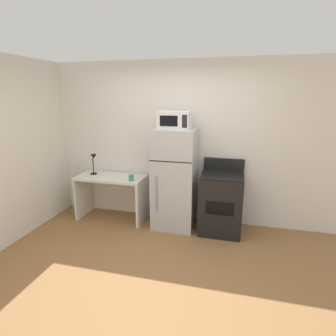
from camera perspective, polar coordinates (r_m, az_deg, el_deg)
ground_plane at (r=3.48m, az=-3.47°, el=-21.38°), size 12.00×12.00×0.00m
wall_back_white at (r=4.52m, az=2.89°, el=5.20°), size 5.00×0.10×2.60m
desk at (r=4.75m, az=-11.62°, el=-4.32°), size 1.13×0.56×0.75m
desk_lamp at (r=4.79m, az=-15.24°, el=1.46°), size 0.14×0.12×0.35m
coffee_mug at (r=4.37m, az=-7.66°, el=-2.01°), size 0.08×0.08×0.09m
refrigerator at (r=4.30m, az=1.40°, el=-2.31°), size 0.64×0.61×1.58m
microwave at (r=4.10m, az=1.41°, el=9.95°), size 0.46×0.35×0.26m
oven_range at (r=4.31m, az=10.97°, el=-7.09°), size 0.63×0.61×1.10m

